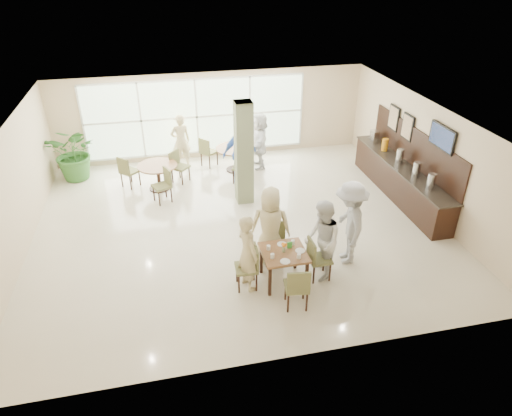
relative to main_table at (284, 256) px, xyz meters
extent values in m
plane|color=beige|center=(-0.50, 2.48, -0.65)|extent=(10.00, 10.00, 0.00)
plane|color=white|center=(-0.50, 2.48, 2.15)|extent=(10.00, 10.00, 0.00)
plane|color=beige|center=(-0.50, 6.98, 0.75)|extent=(10.00, 0.00, 10.00)
plane|color=beige|center=(-0.50, -2.02, 0.75)|extent=(10.00, 0.00, 10.00)
plane|color=beige|center=(-5.50, 2.48, 0.75)|extent=(0.00, 9.00, 9.00)
plane|color=beige|center=(4.50, 2.48, 0.75)|extent=(0.00, 9.00, 9.00)
plane|color=silver|center=(-1.00, 6.95, 0.75)|extent=(7.00, 0.00, 7.00)
cube|color=#677350|center=(-0.10, 3.68, 0.75)|extent=(0.45, 0.45, 2.80)
cube|color=brown|center=(0.00, 0.00, 0.07)|extent=(0.91, 0.91, 0.05)
cube|color=black|center=(-0.38, -0.38, -0.30)|extent=(0.06, 0.06, 0.70)
cube|color=black|center=(0.38, -0.38, -0.30)|extent=(0.06, 0.06, 0.70)
cube|color=black|center=(-0.38, 0.38, -0.30)|extent=(0.06, 0.06, 0.70)
cube|color=black|center=(0.38, 0.38, -0.30)|extent=(0.06, 0.06, 0.70)
cylinder|color=brown|center=(-2.38, 4.89, 0.08)|extent=(1.13, 1.13, 0.04)
cylinder|color=black|center=(-2.38, 4.89, -0.30)|extent=(0.10, 0.10, 0.71)
cylinder|color=black|center=(-2.38, 4.89, -0.64)|extent=(0.60, 0.60, 0.03)
cylinder|color=brown|center=(0.02, 5.69, 0.08)|extent=(1.21, 1.21, 0.04)
cylinder|color=black|center=(0.02, 5.69, -0.30)|extent=(0.10, 0.10, 0.71)
cylinder|color=black|center=(0.02, 5.69, -0.64)|extent=(0.60, 0.60, 0.03)
cylinder|color=white|center=(-0.28, -0.16, 0.15)|extent=(0.08, 0.08, 0.10)
cylinder|color=white|center=(0.23, -0.28, 0.15)|extent=(0.08, 0.08, 0.10)
cylinder|color=white|center=(0.25, 0.22, 0.15)|extent=(0.08, 0.08, 0.10)
cylinder|color=white|center=(-0.29, 0.14, 0.15)|extent=(0.08, 0.08, 0.10)
cylinder|color=white|center=(-0.07, -0.34, 0.11)|extent=(0.20, 0.20, 0.01)
cylinder|color=white|center=(0.03, 0.26, 0.11)|extent=(0.20, 0.20, 0.01)
cylinder|color=white|center=(0.33, -0.05, 0.11)|extent=(0.20, 0.20, 0.01)
cylinder|color=#99B27F|center=(0.00, 0.00, 0.16)|extent=(0.07, 0.07, 0.12)
sphere|color=orange|center=(0.03, 0.00, 0.27)|extent=(0.07, 0.07, 0.07)
sphere|color=orange|center=(-0.02, 0.03, 0.27)|extent=(0.07, 0.07, 0.07)
sphere|color=orange|center=(-0.01, -0.03, 0.27)|extent=(0.07, 0.07, 0.07)
cube|color=green|center=(0.15, 0.10, 0.17)|extent=(0.10, 0.02, 0.15)
cube|color=black|center=(4.18, 2.98, -0.20)|extent=(0.60, 4.60, 0.90)
cube|color=black|center=(4.18, 2.98, 0.27)|extent=(0.64, 4.70, 0.04)
cube|color=black|center=(4.47, 2.98, 0.80)|extent=(0.04, 4.60, 1.00)
cylinder|color=silver|center=(4.18, 1.58, 0.49)|extent=(0.20, 0.20, 0.40)
cylinder|color=silver|center=(4.18, 2.28, 0.49)|extent=(0.20, 0.20, 0.40)
cylinder|color=silver|center=(4.18, 3.18, 0.49)|extent=(0.20, 0.20, 0.40)
cylinder|color=orange|center=(4.18, 4.08, 0.47)|extent=(0.18, 0.18, 0.36)
cube|color=silver|center=(4.18, 4.78, 0.47)|extent=(0.18, 0.30, 0.36)
cube|color=black|center=(4.44, 1.88, 1.50)|extent=(0.06, 1.00, 0.58)
cube|color=#7F99CC|center=(4.42, 1.88, 1.50)|extent=(0.01, 0.92, 0.50)
cube|color=black|center=(4.45, 3.48, 1.20)|extent=(0.04, 0.55, 0.70)
cube|color=brown|center=(4.43, 3.48, 1.20)|extent=(0.01, 0.47, 0.62)
cube|color=black|center=(4.45, 4.28, 1.20)|extent=(0.04, 0.55, 0.70)
cube|color=brown|center=(4.43, 4.28, 1.20)|extent=(0.01, 0.47, 0.62)
imported|color=#35702C|center=(-4.73, 6.11, 0.19)|extent=(1.93, 1.93, 1.68)
imported|color=#CDBC88|center=(-0.75, 0.00, 0.19)|extent=(0.58, 0.71, 1.68)
imported|color=#CDBC88|center=(-0.09, 0.79, 0.25)|extent=(0.98, 0.71, 1.80)
imported|color=white|center=(0.81, 0.02, 0.24)|extent=(0.77, 0.93, 1.77)
imported|color=#AFAFB2|center=(1.58, 0.43, 0.31)|extent=(0.94, 1.36, 1.93)
imported|color=#4677D4|center=(-0.01, 4.83, 0.27)|extent=(1.22, 0.93, 1.85)
imported|color=white|center=(0.81, 5.78, 0.23)|extent=(0.90, 1.70, 1.75)
imported|color=#CDBC88|center=(-1.60, 6.29, 0.22)|extent=(0.71, 0.55, 1.74)
camera|label=1|loc=(-2.19, -7.30, 5.47)|focal=32.00mm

